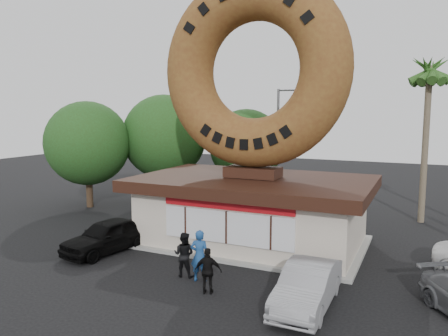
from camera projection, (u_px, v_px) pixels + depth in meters
ground at (194, 287)px, 16.18m from camera, size 90.00×90.00×0.00m
donut_shop at (252, 208)px, 21.33m from camera, size 11.20×7.20×3.80m
giant_donut at (254, 70)px, 20.48m from camera, size 9.15×2.33×9.15m
tree_west at (164, 137)px, 31.23m from camera, size 6.00×6.00×7.65m
tree_mid at (246, 146)px, 30.81m from camera, size 5.20×5.20×6.63m
tree_far at (88, 143)px, 29.13m from camera, size 5.60×5.60×7.14m
palm_near at (429, 76)px, 24.54m from camera, size 2.60×2.60×9.75m
street_lamp at (280, 139)px, 30.76m from camera, size 2.11×0.20×8.00m
person_left at (200, 256)px, 16.63m from camera, size 0.82×0.63×2.01m
person_center at (184, 254)px, 17.14m from camera, size 0.94×0.77×1.78m
person_right at (208, 271)px, 15.51m from camera, size 1.06×0.70×1.68m
car_black at (107, 236)px, 20.15m from camera, size 2.59×4.69×1.51m
car_silver at (307, 286)px, 14.48m from camera, size 1.53×4.38×1.44m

